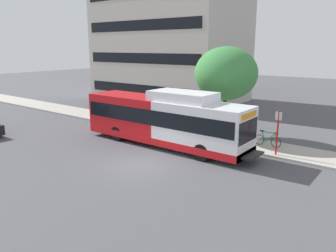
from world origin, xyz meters
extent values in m
plane|color=#4C4C51|center=(0.00, 8.00, 0.00)|extent=(120.00, 120.00, 0.00)
cube|color=#A8A399|center=(7.00, 6.00, 0.07)|extent=(3.00, 56.00, 0.14)
cube|color=white|center=(3.72, -1.65, 1.69)|extent=(2.54, 5.80, 2.73)
cube|color=red|center=(3.72, 4.15, 1.69)|extent=(2.54, 5.80, 2.73)
cube|color=red|center=(3.72, 1.25, 0.54)|extent=(2.57, 11.60, 0.44)
cube|color=black|center=(3.72, 1.25, 2.05)|extent=(2.58, 11.25, 0.96)
cube|color=black|center=(3.72, -4.51, 1.85)|extent=(2.34, 0.10, 1.24)
cube|color=orange|center=(3.72, -4.52, 2.72)|extent=(1.91, 0.08, 0.32)
cube|color=white|center=(3.72, -0.20, 3.35)|extent=(2.16, 4.06, 0.60)
cube|color=black|center=(3.72, -4.90, 0.55)|extent=(1.78, 0.60, 0.10)
cylinder|color=black|center=(2.59, -2.35, 0.50)|extent=(0.30, 1.00, 1.00)
cylinder|color=black|center=(4.85, -2.35, 0.50)|extent=(0.30, 1.00, 1.00)
cylinder|color=black|center=(2.59, 4.44, 0.50)|extent=(0.30, 1.00, 1.00)
cylinder|color=black|center=(4.85, 4.44, 0.50)|extent=(0.30, 1.00, 1.00)
cylinder|color=red|center=(5.87, -5.41, 1.44)|extent=(0.10, 0.10, 2.60)
cube|color=white|center=(5.85, -5.41, 2.44)|extent=(0.04, 0.36, 0.48)
torus|color=black|center=(7.19, -4.93, 0.47)|extent=(0.04, 0.66, 0.66)
torus|color=black|center=(7.19, -3.83, 0.47)|extent=(0.04, 0.66, 0.66)
cylinder|color=#19723F|center=(7.19, -4.58, 0.74)|extent=(0.05, 0.64, 0.64)
cylinder|color=#19723F|center=(7.19, -4.13, 0.74)|extent=(0.05, 0.34, 0.62)
cylinder|color=#19723F|center=(7.19, -4.43, 1.04)|extent=(0.05, 0.90, 0.05)
cylinder|color=#19723F|center=(7.19, -4.06, 0.46)|extent=(0.05, 0.45, 0.08)
cylinder|color=#19723F|center=(7.19, -4.91, 0.81)|extent=(0.05, 0.10, 0.67)
cylinder|color=black|center=(7.19, -4.88, 1.14)|extent=(0.52, 0.03, 0.03)
cube|color=black|center=(7.19, -3.98, 1.08)|extent=(0.12, 0.24, 0.06)
cylinder|color=#4C3823|center=(8.18, -0.75, 1.49)|extent=(0.28, 0.28, 2.70)
ellipsoid|color=#3D8442|center=(8.18, -0.75, 4.48)|extent=(4.36, 4.36, 3.71)
cube|color=black|center=(19.53, 12.72, 1.70)|extent=(10.62, 15.42, 1.10)
cube|color=black|center=(19.53, 12.72, 5.09)|extent=(10.62, 15.42, 1.10)
cube|color=black|center=(19.53, 12.72, 8.48)|extent=(10.62, 15.42, 1.10)
cylinder|color=#B7B7BC|center=(22.37, 28.18, 2.62)|extent=(1.10, 1.10, 5.23)
cylinder|color=#B7B7BC|center=(22.37, 28.18, 7.85)|extent=(0.91, 0.91, 5.23)
cylinder|color=#B7B7BC|center=(22.37, 28.18, 13.09)|extent=(0.72, 0.72, 5.23)
camera|label=1|loc=(-12.53, -11.53, 6.29)|focal=35.09mm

